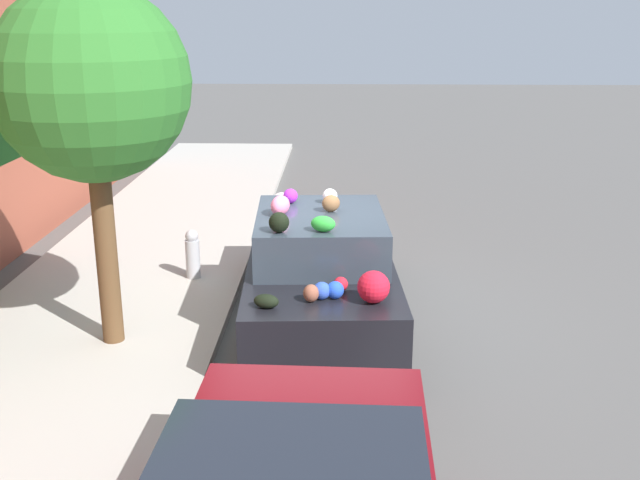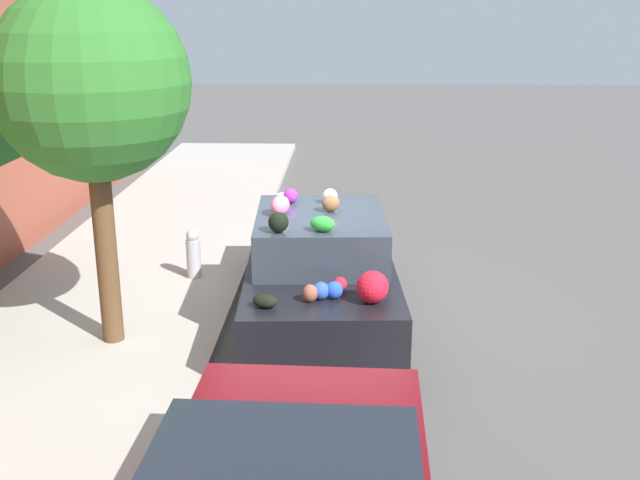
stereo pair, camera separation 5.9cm
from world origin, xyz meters
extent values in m
plane|color=#565451|center=(0.00, 0.00, 0.00)|extent=(60.00, 60.00, 0.00)
cube|color=#B2ADA3|center=(0.00, 2.70, 0.06)|extent=(24.00, 3.20, 0.11)
cylinder|color=brown|center=(-0.92, 2.30, 1.21)|extent=(0.24, 0.24, 2.19)
sphere|color=#2D7228|center=(-0.92, 2.30, 3.03)|extent=(2.08, 2.08, 2.08)
cylinder|color=#B2B2B7|center=(1.18, 1.78, 0.39)|extent=(0.20, 0.20, 0.55)
sphere|color=#B2B2B7|center=(1.18, 1.78, 0.72)|extent=(0.18, 0.18, 0.18)
cube|color=black|center=(0.00, -0.05, 0.59)|extent=(4.28, 1.94, 0.60)
cube|color=#333D47|center=(-0.17, -0.06, 1.16)|extent=(1.97, 1.61, 0.54)
cylinder|color=black|center=(1.26, 0.81, 0.29)|extent=(0.59, 0.21, 0.58)
cylinder|color=black|center=(1.34, -0.77, 0.29)|extent=(0.59, 0.21, 0.58)
cylinder|color=black|center=(-1.34, 0.66, 0.29)|extent=(0.59, 0.21, 0.58)
cylinder|color=black|center=(-1.26, -0.91, 0.29)|extent=(0.59, 0.21, 0.58)
ellipsoid|color=white|center=(1.12, 0.15, 0.99)|extent=(0.29, 0.34, 0.19)
sphere|color=white|center=(1.73, 0.56, 1.06)|extent=(0.39, 0.39, 0.33)
sphere|color=red|center=(-1.30, -0.31, 0.97)|extent=(0.16, 0.16, 0.16)
sphere|color=blue|center=(-1.51, -0.25, 0.98)|extent=(0.25, 0.25, 0.18)
sphere|color=purple|center=(1.75, 0.10, 0.97)|extent=(0.19, 0.19, 0.16)
ellipsoid|color=red|center=(0.82, 0.36, 0.97)|extent=(0.23, 0.21, 0.15)
sphere|color=purple|center=(1.44, -0.31, 1.00)|extent=(0.30, 0.30, 0.22)
sphere|color=purple|center=(0.34, 0.33, 1.52)|extent=(0.19, 0.19, 0.18)
sphere|color=red|center=(-1.60, -0.65, 1.06)|extent=(0.47, 0.47, 0.34)
sphere|color=black|center=(-0.93, 0.37, 1.54)|extent=(0.32, 0.32, 0.23)
ellipsoid|color=green|center=(1.06, 0.62, 0.96)|extent=(0.35, 0.37, 0.14)
ellipsoid|color=pink|center=(-0.22, 0.41, 1.54)|extent=(0.37, 0.28, 0.23)
ellipsoid|color=black|center=(-1.79, 0.43, 0.96)|extent=(0.22, 0.29, 0.14)
ellipsoid|color=green|center=(-0.88, -0.11, 1.52)|extent=(0.26, 0.32, 0.17)
sphere|color=orange|center=(1.84, 0.30, 0.96)|extent=(0.20, 0.20, 0.14)
ellipsoid|color=#92533D|center=(-1.60, -0.01, 0.98)|extent=(0.20, 0.19, 0.18)
ellipsoid|color=black|center=(1.55, 0.00, 0.98)|extent=(0.36, 0.34, 0.18)
sphere|color=blue|center=(-1.53, -0.12, 0.98)|extent=(0.26, 0.26, 0.18)
ellipsoid|color=red|center=(1.19, 0.05, 1.02)|extent=(0.40, 0.39, 0.26)
ellipsoid|color=brown|center=(-0.05, -0.18, 1.53)|extent=(0.27, 0.28, 0.20)
sphere|color=purple|center=(0.91, 0.47, 1.05)|extent=(0.45, 0.45, 0.32)
sphere|color=white|center=(0.35, -0.16, 1.52)|extent=(0.19, 0.19, 0.19)
camera|label=1|loc=(-8.73, -0.32, 3.79)|focal=42.00mm
camera|label=2|loc=(-8.72, -0.38, 3.79)|focal=42.00mm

